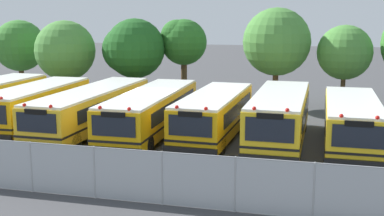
{
  "coord_description": "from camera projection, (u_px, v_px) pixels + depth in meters",
  "views": [
    {
      "loc": [
        8.99,
        -25.52,
        6.61
      ],
      "look_at": [
        2.36,
        0.0,
        1.6
      ],
      "focal_mm": 46.71,
      "sensor_mm": 36.0,
      "label": 1
    }
  ],
  "objects": [
    {
      "name": "tree_4",
      "position": [
        274.0,
        42.0,
        34.24
      ],
      "size": [
        4.67,
        4.67,
        7.02
      ],
      "color": "#4C3823",
      "rests_on": "ground_plane"
    },
    {
      "name": "school_bus_4",
      "position": [
        214.0,
        114.0,
        26.52
      ],
      "size": [
        2.75,
        9.38,
        2.57
      ],
      "rotation": [
        0.0,
        0.0,
        3.11
      ],
      "color": "#EAA80C",
      "rests_on": "ground_plane"
    },
    {
      "name": "school_bus_3",
      "position": [
        151.0,
        111.0,
        27.35
      ],
      "size": [
        2.76,
        10.99,
        2.55
      ],
      "rotation": [
        0.0,
        0.0,
        3.16
      ],
      "color": "#EAA80C",
      "rests_on": "ground_plane"
    },
    {
      "name": "ground_plane",
      "position": [
        151.0,
        134.0,
        27.72
      ],
      "size": [
        160.0,
        160.0,
        0.0
      ],
      "primitive_type": "plane",
      "color": "#424244"
    },
    {
      "name": "tree_1",
      "position": [
        66.0,
        51.0,
        37.63
      ],
      "size": [
        4.53,
        4.53,
        6.12
      ],
      "color": "#4C3823",
      "rests_on": "ground_plane"
    },
    {
      "name": "school_bus_5",
      "position": [
        280.0,
        116.0,
        25.51
      ],
      "size": [
        2.64,
        9.89,
        2.75
      ],
      "rotation": [
        0.0,
        0.0,
        3.13
      ],
      "color": "yellow",
      "rests_on": "ground_plane"
    },
    {
      "name": "school_bus_6",
      "position": [
        352.0,
        122.0,
        24.59
      ],
      "size": [
        2.63,
        9.27,
        2.57
      ],
      "rotation": [
        0.0,
        0.0,
        3.14
      ],
      "color": "yellow",
      "rests_on": "ground_plane"
    },
    {
      "name": "tree_2",
      "position": [
        132.0,
        49.0,
        37.08
      ],
      "size": [
        4.69,
        4.44,
        6.27
      ],
      "color": "#4C3823",
      "rests_on": "ground_plane"
    },
    {
      "name": "tree_0",
      "position": [
        19.0,
        45.0,
        41.12
      ],
      "size": [
        4.21,
        4.21,
        6.1
      ],
      "color": "#4C3823",
      "rests_on": "ground_plane"
    },
    {
      "name": "school_bus_1",
      "position": [
        36.0,
        105.0,
        29.05
      ],
      "size": [
        2.78,
        9.26,
        2.59
      ],
      "rotation": [
        0.0,
        0.0,
        3.16
      ],
      "color": "#EAA80C",
      "rests_on": "ground_plane"
    },
    {
      "name": "tree_3",
      "position": [
        182.0,
        41.0,
        37.88
      ],
      "size": [
        3.49,
        3.49,
        6.2
      ],
      "color": "#4C3823",
      "rests_on": "ground_plane"
    },
    {
      "name": "tree_5",
      "position": [
        345.0,
        53.0,
        33.65
      ],
      "size": [
        3.7,
        3.7,
        5.87
      ],
      "color": "#4C3823",
      "rests_on": "ground_plane"
    },
    {
      "name": "traffic_cone",
      "position": [
        21.0,
        173.0,
        20.1
      ],
      "size": [
        0.41,
        0.41,
        0.54
      ],
      "primitive_type": "cone",
      "color": "#EA5914",
      "rests_on": "ground_plane"
    },
    {
      "name": "chainlink_fence",
      "position": [
        62.0,
        169.0,
        18.27
      ],
      "size": [
        28.25,
        0.07,
        1.95
      ],
      "color": "#9EA0A3",
      "rests_on": "ground_plane"
    },
    {
      "name": "school_bus_2",
      "position": [
        92.0,
        108.0,
        28.42
      ],
      "size": [
        2.74,
        11.57,
        2.51
      ],
      "rotation": [
        0.0,
        0.0,
        3.13
      ],
      "color": "yellow",
      "rests_on": "ground_plane"
    }
  ]
}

